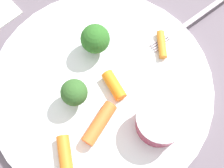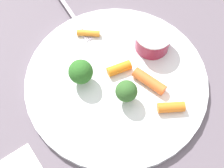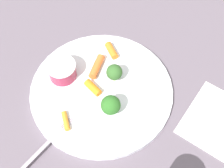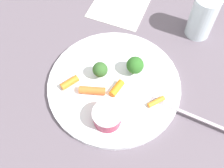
# 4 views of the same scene
# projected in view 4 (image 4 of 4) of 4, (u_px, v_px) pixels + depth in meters

# --- Properties ---
(ground_plane) EXTENTS (2.40, 2.40, 0.00)m
(ground_plane) POSITION_uv_depth(u_px,v_px,m) (114.00, 86.00, 0.64)
(ground_plane) COLOR #605560
(plate) EXTENTS (0.30, 0.30, 0.01)m
(plate) POSITION_uv_depth(u_px,v_px,m) (114.00, 85.00, 0.64)
(plate) COLOR white
(plate) RESTS_ON ground_plane
(sauce_cup) EXTENTS (0.06, 0.06, 0.04)m
(sauce_cup) POSITION_uv_depth(u_px,v_px,m) (107.00, 117.00, 0.57)
(sauce_cup) COLOR maroon
(sauce_cup) RESTS_ON plate
(broccoli_floret_0) EXTENTS (0.03, 0.03, 0.04)m
(broccoli_floret_0) POSITION_uv_depth(u_px,v_px,m) (101.00, 68.00, 0.62)
(broccoli_floret_0) COLOR #99B265
(broccoli_floret_0) RESTS_ON plate
(broccoli_floret_1) EXTENTS (0.04, 0.04, 0.05)m
(broccoli_floret_1) POSITION_uv_depth(u_px,v_px,m) (135.00, 65.00, 0.63)
(broccoli_floret_1) COLOR #95AB66
(broccoli_floret_1) RESTS_ON plate
(carrot_stick_0) EXTENTS (0.03, 0.04, 0.02)m
(carrot_stick_0) POSITION_uv_depth(u_px,v_px,m) (70.00, 83.00, 0.63)
(carrot_stick_0) COLOR orange
(carrot_stick_0) RESTS_ON plate
(carrot_stick_1) EXTENTS (0.02, 0.04, 0.02)m
(carrot_stick_1) POSITION_uv_depth(u_px,v_px,m) (117.00, 88.00, 0.62)
(carrot_stick_1) COLOR orange
(carrot_stick_1) RESTS_ON plate
(carrot_stick_2) EXTENTS (0.03, 0.04, 0.01)m
(carrot_stick_2) POSITION_uv_depth(u_px,v_px,m) (156.00, 102.00, 0.60)
(carrot_stick_2) COLOR orange
(carrot_stick_2) RESTS_ON plate
(carrot_stick_3) EXTENTS (0.06, 0.04, 0.02)m
(carrot_stick_3) POSITION_uv_depth(u_px,v_px,m) (92.00, 90.00, 0.62)
(carrot_stick_3) COLOR orange
(carrot_stick_3) RESTS_ON plate
(fork) EXTENTS (0.19, 0.03, 0.00)m
(fork) POSITION_uv_depth(u_px,v_px,m) (193.00, 116.00, 0.59)
(fork) COLOR #BAACB8
(fork) RESTS_ON plate
(drinking_glass) EXTENTS (0.06, 0.06, 0.11)m
(drinking_glass) POSITION_uv_depth(u_px,v_px,m) (203.00, 17.00, 0.68)
(drinking_glass) COLOR silver
(drinking_glass) RESTS_ON ground_plane
(napkin) EXTENTS (0.17, 0.17, 0.00)m
(napkin) POSITION_uv_depth(u_px,v_px,m) (120.00, 5.00, 0.77)
(napkin) COLOR white
(napkin) RESTS_ON ground_plane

